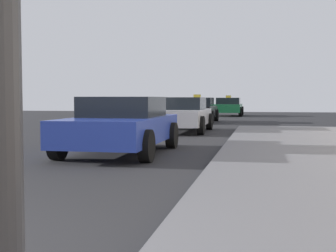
{
  "coord_description": "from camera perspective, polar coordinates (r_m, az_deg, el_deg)",
  "views": [
    {
      "loc": [
        2.84,
        -2.66,
        1.24
      ],
      "look_at": [
        1.64,
        3.39,
        0.87
      ],
      "focal_mm": 49.97,
      "sensor_mm": 36.0,
      "label": 1
    }
  ],
  "objects": [
    {
      "name": "car_blue",
      "position": [
        10.53,
        -5.71,
        0.17
      ],
      "size": [
        2.05,
        4.11,
        1.27
      ],
      "rotation": [
        0.0,
        0.0,
        3.14
      ],
      "color": "#233899",
      "rests_on": "ground_plane"
    },
    {
      "name": "car_silver",
      "position": [
        17.24,
        1.62,
        1.44
      ],
      "size": [
        2.03,
        4.14,
        1.27
      ],
      "rotation": [
        0.0,
        0.0,
        3.14
      ],
      "color": "#B7B7BF",
      "rests_on": "ground_plane"
    },
    {
      "name": "car_black",
      "position": [
        24.1,
        3.52,
        2.0
      ],
      "size": [
        2.0,
        4.09,
        1.43
      ],
      "rotation": [
        0.0,
        0.0,
        3.14
      ],
      "color": "black",
      "rests_on": "ground_plane"
    },
    {
      "name": "car_green",
      "position": [
        33.04,
        7.35,
        2.36
      ],
      "size": [
        2.03,
        4.14,
        1.43
      ],
      "rotation": [
        0.0,
        0.0,
        3.14
      ],
      "color": "#196638",
      "rests_on": "ground_plane"
    }
  ]
}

